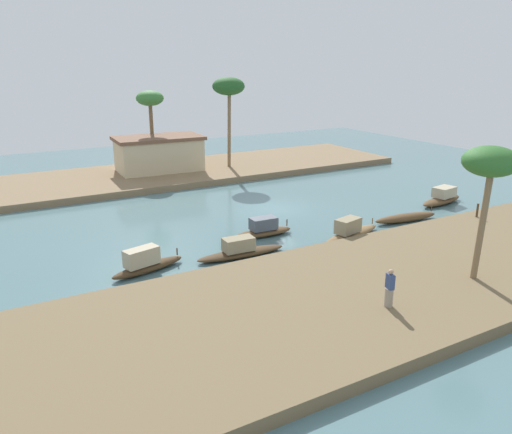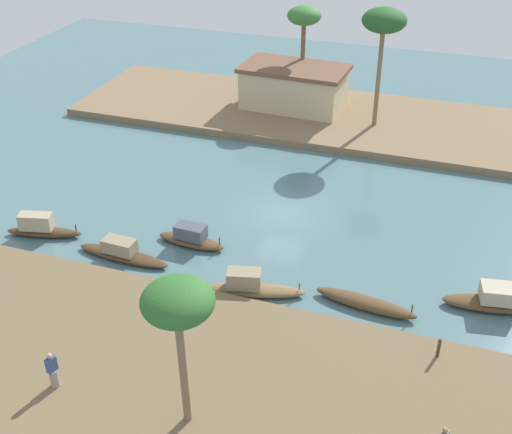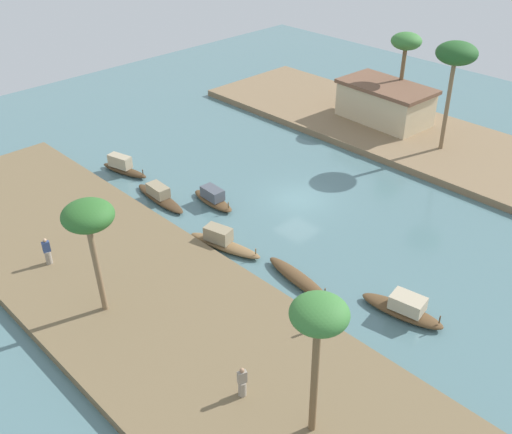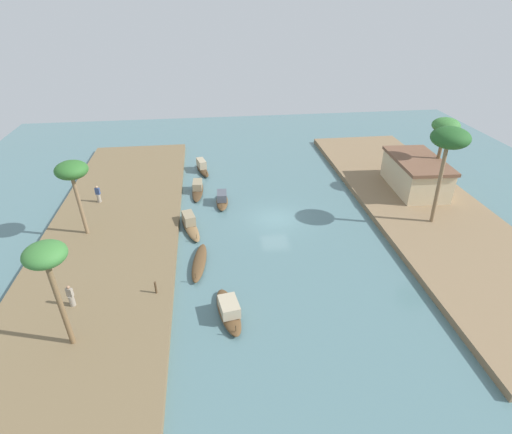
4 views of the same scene
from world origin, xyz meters
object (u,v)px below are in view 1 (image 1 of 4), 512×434
sampan_foreground (240,250)px  person_by_mooring (389,290)px  sampan_near_left_bank (145,263)px  mooring_post (477,210)px  sampan_downstream_large (264,229)px  riverside_building (159,153)px  palm_tree_left_near (490,165)px  sampan_with_tall_canopy (406,218)px  palm_tree_right_short (150,101)px  sampan_open_hull (350,231)px  sampan_midstream (442,198)px  palm_tree_right_tall (229,88)px

sampan_foreground → person_by_mooring: (2.12, -9.10, 0.88)m
sampan_near_left_bank → mooring_post: size_ratio=4.65×
person_by_mooring → sampan_downstream_large: bearing=11.4°
riverside_building → palm_tree_left_near: bearing=-78.3°
person_by_mooring → palm_tree_left_near: bearing=-74.2°
sampan_with_tall_canopy → riverside_building: riverside_building is taller
person_by_mooring → palm_tree_right_short: bearing=13.3°
sampan_open_hull → person_by_mooring: 9.87m
sampan_midstream → palm_tree_right_tall: 21.21m
sampan_downstream_large → palm_tree_right_tall: bearing=72.3°
palm_tree_right_tall → riverside_building: palm_tree_right_tall is taller
person_by_mooring → riverside_building: bearing=13.4°
sampan_open_hull → palm_tree_right_tall: size_ratio=0.61×
sampan_foreground → sampan_midstream: bearing=9.0°
sampan_downstream_large → sampan_near_left_bank: 8.20m
person_by_mooring → mooring_post: 15.29m
sampan_downstream_large → palm_tree_left_near: size_ratio=0.61×
sampan_near_left_bank → person_by_mooring: person_by_mooring is taller
sampan_near_left_bank → riverside_building: 22.47m
sampan_with_tall_canopy → sampan_open_hull: 5.43m
sampan_with_tall_canopy → mooring_post: size_ratio=5.47×
mooring_post → riverside_building: 27.37m
sampan_foreground → mooring_post: (15.99, -2.67, 0.60)m
palm_tree_right_tall → palm_tree_left_near: bearing=-93.5°
palm_tree_left_near → sampan_near_left_bank: bearing=143.4°
sampan_near_left_bank → mooring_post: 21.39m
sampan_midstream → mooring_post: (-2.13, -4.61, 0.51)m
sampan_midstream → palm_tree_right_short: bearing=115.6°
palm_tree_right_short → riverside_building: palm_tree_right_short is taller
sampan_midstream → person_by_mooring: bearing=-154.9°
sampan_near_left_bank → palm_tree_right_tall: palm_tree_right_tall is taller
sampan_downstream_large → mooring_post: 14.08m
sampan_midstream → palm_tree_left_near: 16.12m
sampan_with_tall_canopy → mooring_post: (3.45, -2.80, 0.72)m
mooring_post → sampan_downstream_large: bearing=159.2°
person_by_mooring → palm_tree_left_near: (5.52, 0.08, 4.68)m
sampan_midstream → palm_tree_left_near: size_ratio=0.73×
palm_tree_right_tall → sampan_downstream_large: bearing=-110.6°
sampan_downstream_large → palm_tree_left_near: (4.81, -11.33, 5.50)m
sampan_foreground → palm_tree_right_short: 24.33m
palm_tree_left_near → palm_tree_right_short: palm_tree_right_short is taller
sampan_with_tall_canopy → mooring_post: 4.50m
sampan_near_left_bank → sampan_midstream: bearing=-10.5°
sampan_open_hull → sampan_downstream_large: bearing=131.3°
palm_tree_right_short → riverside_building: (-0.09, -1.93, -4.55)m
person_by_mooring → sampan_with_tall_canopy: bearing=-33.5°
sampan_downstream_large → sampan_foreground: sampan_downstream_large is taller
sampan_downstream_large → palm_tree_left_near: bearing=-64.2°
sampan_foreground → palm_tree_right_tall: size_ratio=0.63×
sampan_foreground → palm_tree_right_short: palm_tree_right_short is taller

